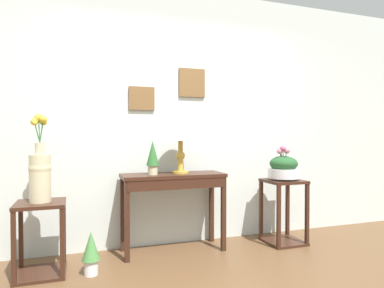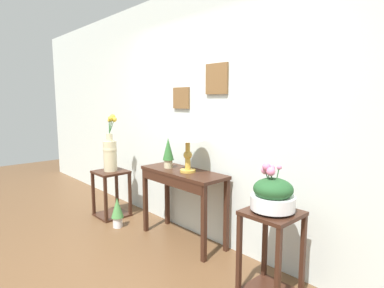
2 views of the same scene
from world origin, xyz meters
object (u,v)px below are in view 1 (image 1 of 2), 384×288
table_lamp (180,131)px  pedestal_stand_left (41,239)px  console_table (174,187)px  planter_bowl_wide_right (284,167)px  flower_vase_tall_left (40,171)px  potted_plant_on_console (153,156)px  potted_plant_floor (91,251)px  pedestal_stand_right (283,211)px

table_lamp → pedestal_stand_left: (-1.30, -0.21, -0.93)m
console_table → planter_bowl_wide_right: (1.22, -0.12, 0.17)m
table_lamp → pedestal_stand_left: table_lamp is taller
pedestal_stand_left → flower_vase_tall_left: flower_vase_tall_left is taller
table_lamp → potted_plant_on_console: bearing=-174.5°
table_lamp → flower_vase_tall_left: 1.37m
table_lamp → planter_bowl_wide_right: size_ratio=1.53×
console_table → flower_vase_tall_left: bearing=-171.3°
potted_plant_on_console → potted_plant_floor: size_ratio=0.91×
flower_vase_tall_left → pedestal_stand_right: (2.45, 0.07, -0.54)m
table_lamp → potted_plant_on_console: size_ratio=1.74×
pedestal_stand_right → potted_plant_on_console: bearing=175.5°
table_lamp → potted_plant_on_console: 0.39m
table_lamp → flower_vase_tall_left: bearing=-170.8°
console_table → flower_vase_tall_left: (-1.22, -0.19, 0.22)m
table_lamp → potted_plant_floor: bearing=-158.5°
potted_plant_on_console → flower_vase_tall_left: 1.03m
flower_vase_tall_left → pedestal_stand_right: 2.51m
pedestal_stand_left → planter_bowl_wide_right: (2.45, 0.07, 0.53)m
potted_plant_floor → table_lamp: bearing=21.5°
pedestal_stand_left → flower_vase_tall_left: bearing=96.3°
console_table → table_lamp: bearing=15.5°
potted_plant_on_console → flower_vase_tall_left: size_ratio=0.45×
pedestal_stand_right → potted_plant_floor: 2.06m
console_table → flower_vase_tall_left: 1.26m
potted_plant_on_console → pedestal_stand_left: size_ratio=0.55×
flower_vase_tall_left → potted_plant_floor: size_ratio=2.02×
potted_plant_floor → pedestal_stand_right: bearing=5.9°
flower_vase_tall_left → planter_bowl_wide_right: (2.45, 0.07, -0.05)m
potted_plant_on_console → potted_plant_floor: (-0.60, -0.33, -0.78)m
potted_plant_on_console → table_lamp: bearing=5.5°
flower_vase_tall_left → potted_plant_floor: bearing=-19.8°
console_table → potted_plant_on_console: 0.38m
table_lamp → console_table: bearing=-164.5°
console_table → pedestal_stand_left: size_ratio=1.68×
table_lamp → pedestal_stand_right: (1.14, -0.14, -0.89)m
flower_vase_tall_left → pedestal_stand_right: bearing=1.6°
flower_vase_tall_left → planter_bowl_wide_right: bearing=1.6°
pedestal_stand_right → planter_bowl_wide_right: 0.49m
table_lamp → potted_plant_floor: size_ratio=1.59×
potted_plant_on_console → pedestal_stand_left: potted_plant_on_console is taller
potted_plant_on_console → planter_bowl_wide_right: size_ratio=0.88×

